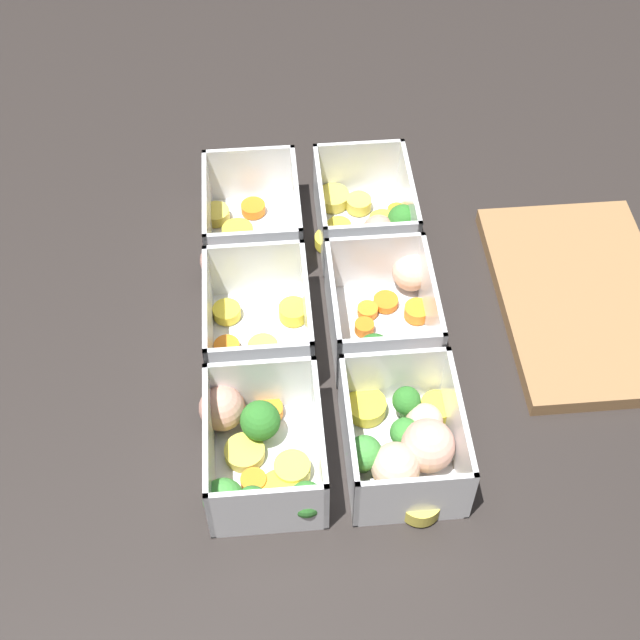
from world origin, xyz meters
The scene contains 8 objects.
ground_plane centered at (0.00, 0.00, 0.00)m, with size 4.00×4.00×0.00m, color #282321.
container_near_left centered at (-0.14, -0.08, 0.03)m, with size 0.16×0.12×0.08m.
container_near_center centered at (0.00, -0.07, 0.02)m, with size 0.15×0.12×0.08m.
container_near_right centered at (0.15, -0.07, 0.03)m, with size 0.16×0.13×0.08m.
container_far_left centered at (-0.15, 0.07, 0.03)m, with size 0.14×0.13×0.08m.
container_far_center centered at (0.01, 0.08, 0.03)m, with size 0.18×0.13×0.08m.
container_far_right centered at (0.16, 0.07, 0.03)m, with size 0.15×0.12×0.08m.
cutting_board centered at (-0.02, 0.29, 0.01)m, with size 0.28×0.18×0.02m.
Camera 1 is at (0.59, -0.05, 0.75)m, focal length 50.00 mm.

